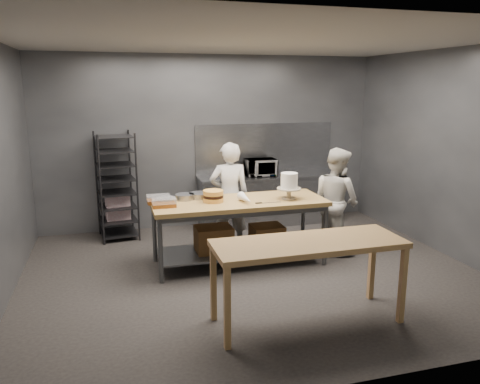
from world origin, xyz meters
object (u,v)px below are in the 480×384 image
object	(u,v)px
near_counter	(309,249)
frosted_cake_stand	(289,183)
chef_behind	(229,196)
chef_right	(336,200)
layer_cake	(213,196)
speed_rack	(117,187)
microwave	(260,167)
work_table	(238,224)

from	to	relation	value
near_counter	frosted_cake_stand	bearing A→B (deg)	75.13
chef_behind	frosted_cake_stand	bearing A→B (deg)	138.64
frosted_cake_stand	near_counter	bearing A→B (deg)	-104.87
chef_right	layer_cake	distance (m)	1.92
speed_rack	layer_cake	distance (m)	2.08
chef_right	microwave	size ratio (longest dim) A/B	2.92
speed_rack	frosted_cake_stand	distance (m)	2.92
speed_rack	chef_right	distance (m)	3.52
speed_rack	microwave	xyz separation A→B (m)	(2.50, 0.08, 0.19)
speed_rack	microwave	size ratio (longest dim) A/B	3.23
work_table	microwave	world-z (taller)	microwave
near_counter	chef_behind	xyz separation A→B (m)	(-0.21, 2.47, 0.01)
near_counter	chef_right	bearing A→B (deg)	55.83
speed_rack	microwave	bearing A→B (deg)	1.84
near_counter	microwave	bearing A→B (deg)	79.69
frosted_cake_stand	layer_cake	bearing A→B (deg)	173.18
chef_right	frosted_cake_stand	distance (m)	0.95
near_counter	layer_cake	distance (m)	1.94
speed_rack	frosted_cake_stand	size ratio (longest dim) A/B	4.73
microwave	layer_cake	size ratio (longest dim) A/B	1.96
near_counter	chef_right	world-z (taller)	chef_right
chef_right	frosted_cake_stand	world-z (taller)	chef_right
work_table	speed_rack	bearing A→B (deg)	133.84
microwave	layer_cake	world-z (taller)	microwave
chef_right	chef_behind	bearing A→B (deg)	53.98
work_table	layer_cake	distance (m)	0.55
layer_cake	chef_right	bearing A→B (deg)	2.89
chef_behind	microwave	distance (m)	1.40
work_table	frosted_cake_stand	bearing A→B (deg)	-9.60
chef_right	frosted_cake_stand	size ratio (longest dim) A/B	4.28
chef_right	layer_cake	bearing A→B (deg)	76.73
chef_behind	frosted_cake_stand	distance (m)	1.06
speed_rack	chef_right	world-z (taller)	speed_rack
microwave	frosted_cake_stand	xyz separation A→B (m)	(-0.20, -1.86, 0.10)
near_counter	chef_right	size ratio (longest dim) A/B	1.26
work_table	near_counter	bearing A→B (deg)	-82.14
speed_rack	chef_behind	bearing A→B (deg)	-31.65
near_counter	frosted_cake_stand	xyz separation A→B (m)	(0.45, 1.70, 0.34)
chef_behind	near_counter	bearing A→B (deg)	102.81
speed_rack	layer_cake	bearing A→B (deg)	-53.01
chef_behind	chef_right	world-z (taller)	chef_behind
work_table	microwave	distance (m)	2.02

